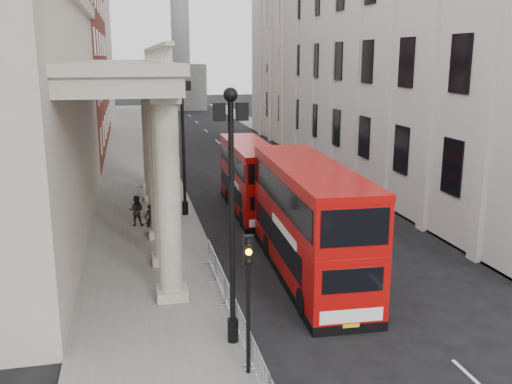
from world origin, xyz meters
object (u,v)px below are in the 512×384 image
lamp_post_north (165,110)px  bus_far (250,176)px  traffic_light (248,279)px  pedestrian_b (136,210)px  pedestrian_c (168,201)px  lamp_post_mid (183,135)px  bus_near (309,219)px  lamp_post_south (232,202)px  pedestrian_a (151,219)px  monument_column (180,18)px

lamp_post_north → bus_far: bearing=-75.2°
traffic_light → bus_far: traffic_light is taller
pedestrian_b → pedestrian_c: 2.77m
traffic_light → pedestrian_b: 16.75m
pedestrian_c → lamp_post_mid: bearing=-9.2°
bus_near → pedestrian_c: 12.28m
traffic_light → bus_near: 8.58m
lamp_post_south → pedestrian_a: (-2.14, 12.73, -4.01)m
lamp_post_mid → pedestrian_c: bearing=159.4°
monument_column → pedestrian_b: size_ratio=31.55×
lamp_post_south → bus_far: (4.08, 16.51, -2.72)m
lamp_post_south → bus_near: size_ratio=0.73×
bus_near → lamp_post_mid: bearing=114.6°
pedestrian_b → traffic_light: bearing=115.0°
monument_column → bus_near: 83.68m
monument_column → pedestrian_c: bearing=-96.1°
traffic_light → pedestrian_a: size_ratio=2.74×
bus_near → bus_far: bearing=93.6°
pedestrian_a → bus_near: bearing=-42.1°
lamp_post_south → pedestrian_c: lamp_post_south is taller
lamp_post_mid → bus_near: bearing=-67.8°
lamp_post_south → bus_near: (4.32, 5.43, -2.35)m
pedestrian_b → monument_column: bearing=-82.7°
lamp_post_mid → traffic_light: (0.10, -18.02, -1.80)m
lamp_post_south → pedestrian_c: size_ratio=5.13×
lamp_post_mid → traffic_light: lamp_post_mid is taller
monument_column → pedestrian_c: 73.58m
monument_column → lamp_post_south: bearing=-94.3°
bus_near → pedestrian_b: size_ratio=6.67×
lamp_post_south → pedestrian_b: (-2.87, 14.33, -3.93)m
bus_far → pedestrian_a: (-6.22, -3.78, -1.29)m
lamp_post_mid → pedestrian_a: (-2.14, -3.27, -4.01)m
lamp_post_north → traffic_light: 34.07m
bus_near → pedestrian_b: bearing=131.3°
lamp_post_mid → bus_near: 11.65m
lamp_post_south → traffic_light: bearing=-87.2°
monument_column → lamp_post_north: 57.46m
lamp_post_south → bus_far: 17.23m
bus_far → pedestrian_c: bearing=-177.3°
bus_near → pedestrian_a: (-6.46, 7.30, -1.66)m
lamp_post_south → lamp_post_mid: 16.00m
pedestrian_a → pedestrian_b: bearing=120.9°
pedestrian_c → monument_column: bearing=95.3°
lamp_post_north → bus_near: bearing=-80.8°
lamp_post_mid → bus_near: size_ratio=0.73×
traffic_light → bus_near: (4.22, 7.45, -0.55)m
lamp_post_mid → pedestrian_c: size_ratio=5.13×
lamp_post_mid → pedestrian_c: lamp_post_mid is taller
pedestrian_a → lamp_post_south: bearing=-74.0°
lamp_post_mid → pedestrian_b: 5.14m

